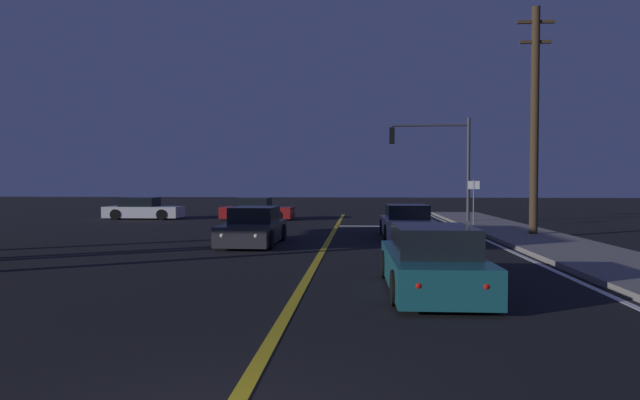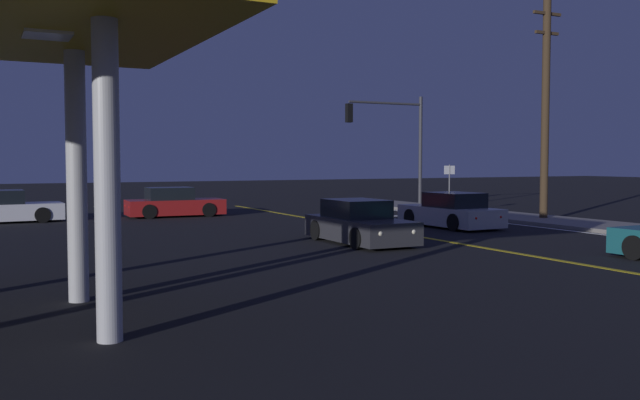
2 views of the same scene
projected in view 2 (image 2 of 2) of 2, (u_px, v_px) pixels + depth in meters
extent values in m
cube|color=gold|center=(477.00, 247.00, 20.45)|extent=(0.20, 41.50, 0.01)
cube|color=white|center=(619.00, 236.00, 23.18)|extent=(0.16, 41.50, 0.01)
cube|color=white|center=(378.00, 217.00, 31.41)|extent=(6.31, 0.50, 0.01)
cube|color=#B2B5BA|center=(450.00, 216.00, 26.53)|extent=(1.95, 4.40, 0.68)
cube|color=black|center=(454.00, 200.00, 26.26)|extent=(1.64, 2.04, 0.60)
cylinder|color=black|center=(411.00, 217.00, 27.32)|extent=(0.23, 0.64, 0.64)
cylinder|color=black|center=(446.00, 215.00, 28.14)|extent=(0.23, 0.64, 0.64)
cylinder|color=black|center=(454.00, 222.00, 24.94)|extent=(0.23, 0.64, 0.64)
cylinder|color=black|center=(491.00, 220.00, 25.75)|extent=(0.23, 0.64, 0.64)
sphere|color=#FFF4CC|center=(406.00, 211.00, 28.12)|extent=(0.18, 0.18, 0.18)
sphere|color=#FFF4CC|center=(428.00, 210.00, 28.66)|extent=(0.18, 0.18, 0.18)
sphere|color=red|center=(475.00, 218.00, 24.38)|extent=(0.14, 0.14, 0.14)
sphere|color=red|center=(500.00, 217.00, 24.92)|extent=(0.14, 0.14, 0.14)
cube|color=#2D2D33|center=(360.00, 229.00, 21.33)|extent=(1.83, 4.27, 0.68)
cube|color=black|center=(356.00, 209.00, 21.52)|extent=(1.56, 1.97, 0.60)
cylinder|color=black|center=(406.00, 236.00, 20.53)|extent=(0.23, 0.64, 0.64)
cylinder|color=black|center=(358.00, 238.00, 19.79)|extent=(0.23, 0.64, 0.64)
cylinder|color=black|center=(362.00, 228.00, 22.89)|extent=(0.23, 0.64, 0.64)
cylinder|color=black|center=(317.00, 230.00, 22.15)|extent=(0.23, 0.64, 0.64)
sphere|color=#FFF4CC|center=(413.00, 232.00, 19.72)|extent=(0.18, 0.18, 0.18)
sphere|color=#FFF4CC|center=(379.00, 234.00, 19.23)|extent=(0.18, 0.18, 0.18)
sphere|color=red|center=(344.00, 220.00, 23.43)|extent=(0.14, 0.14, 0.14)
sphere|color=red|center=(315.00, 222.00, 22.94)|extent=(0.14, 0.14, 0.14)
cylinder|color=black|center=(635.00, 248.00, 17.68)|extent=(0.23, 0.64, 0.64)
sphere|color=#FFF4CC|center=(617.00, 236.00, 18.48)|extent=(0.18, 0.18, 0.18)
cube|color=silver|center=(3.00, 212.00, 28.47)|extent=(4.64, 1.93, 0.68)
cylinder|color=black|center=(38.00, 212.00, 29.90)|extent=(0.64, 0.23, 0.64)
cylinder|color=black|center=(43.00, 215.00, 28.39)|extent=(0.64, 0.23, 0.64)
sphere|color=#FFF4CC|center=(59.00, 207.00, 30.02)|extent=(0.18, 0.18, 0.18)
sphere|color=#FFF4CC|center=(62.00, 209.00, 29.02)|extent=(0.18, 0.18, 0.18)
cube|color=maroon|center=(175.00, 207.00, 31.57)|extent=(4.39, 1.96, 0.68)
cube|color=black|center=(169.00, 194.00, 31.43)|extent=(2.05, 1.62, 0.60)
cylinder|color=black|center=(199.00, 208.00, 32.90)|extent=(0.65, 0.24, 0.64)
cylinder|color=black|center=(209.00, 210.00, 31.38)|extent=(0.65, 0.24, 0.64)
cylinder|color=black|center=(142.00, 209.00, 31.78)|extent=(0.65, 0.24, 0.64)
cylinder|color=black|center=(149.00, 212.00, 30.26)|extent=(0.65, 0.24, 0.64)
sphere|color=#FFF4CC|center=(216.00, 203.00, 32.95)|extent=(0.18, 0.18, 0.18)
sphere|color=#FFF4CC|center=(223.00, 205.00, 31.94)|extent=(0.18, 0.18, 0.18)
sphere|color=red|center=(126.00, 206.00, 31.19)|extent=(0.14, 0.14, 0.14)
sphere|color=red|center=(130.00, 207.00, 30.18)|extent=(0.14, 0.14, 0.14)
cylinder|color=#38383D|center=(420.00, 154.00, 35.08)|extent=(0.18, 0.18, 5.79)
cylinder|color=#38383D|center=(386.00, 103.00, 33.99)|extent=(4.17, 0.12, 0.12)
cube|color=black|center=(349.00, 113.00, 33.08)|extent=(0.28, 0.28, 0.90)
sphere|color=red|center=(349.00, 107.00, 33.07)|extent=(0.22, 0.22, 0.22)
sphere|color=#4C2D05|center=(349.00, 113.00, 33.08)|extent=(0.22, 0.22, 0.22)
sphere|color=#0A3814|center=(349.00, 119.00, 33.10)|extent=(0.22, 0.22, 0.22)
cylinder|color=#42301E|center=(545.00, 111.00, 28.87)|extent=(0.33, 0.33, 9.27)
cube|color=#42301E|center=(547.00, 13.00, 28.64)|extent=(1.47, 0.12, 0.12)
cube|color=#42301E|center=(547.00, 33.00, 28.68)|extent=(1.24, 0.12, 0.12)
cylinder|color=slate|center=(449.00, 190.00, 32.54)|extent=(0.06, 0.06, 2.37)
cube|color=white|center=(449.00, 170.00, 32.49)|extent=(0.56, 0.09, 0.40)
cylinder|color=silver|center=(107.00, 173.00, 9.60)|extent=(0.36, 0.36, 4.74)
cylinder|color=silver|center=(76.00, 171.00, 12.37)|extent=(0.36, 0.36, 4.74)
cube|color=white|center=(47.00, 35.00, 10.60)|extent=(0.70, 0.70, 0.06)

